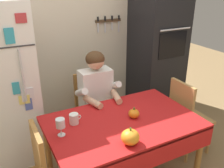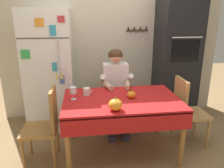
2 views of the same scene
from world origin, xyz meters
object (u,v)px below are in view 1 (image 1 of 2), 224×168
at_px(refrigerator, 1,91).
at_px(wall_oven, 157,51).
at_px(dining_table, 124,129).
at_px(coffee_mug, 74,119).
at_px(chair_right_side, 186,115).
at_px(chair_behind_person, 92,107).
at_px(pumpkin_medium, 130,137).
at_px(pumpkin_large, 134,114).
at_px(seated_person, 98,96).
at_px(wine_glass, 60,124).

height_order(refrigerator, wall_oven, wall_oven).
xyz_separation_m(dining_table, coffee_mug, (-0.42, 0.19, 0.13)).
bearing_deg(chair_right_side, wall_oven, 79.60).
xyz_separation_m(chair_behind_person, pumpkin_medium, (-0.14, -1.10, 0.29)).
relative_size(dining_table, pumpkin_medium, 9.35).
distance_m(pumpkin_large, pumpkin_medium, 0.41).
bearing_deg(refrigerator, chair_behind_person, -5.34).
relative_size(refrigerator, wall_oven, 0.86).
xyz_separation_m(dining_table, chair_right_side, (0.90, 0.11, -0.14)).
bearing_deg(chair_right_side, dining_table, -173.09).
distance_m(chair_behind_person, chair_right_side, 1.12).
relative_size(seated_person, pumpkin_large, 11.54).
bearing_deg(pumpkin_medium, pumpkin_large, 53.55).
bearing_deg(coffee_mug, pumpkin_medium, -59.57).
relative_size(wall_oven, dining_table, 1.50).
bearing_deg(dining_table, seated_person, 88.35).
xyz_separation_m(wall_oven, chair_right_side, (-0.15, -0.81, -0.54)).
xyz_separation_m(coffee_mug, pumpkin_large, (0.54, -0.17, -0.01)).
relative_size(chair_behind_person, coffee_mug, 8.27).
bearing_deg(seated_person, wine_glass, -137.52).
xyz_separation_m(wall_oven, wine_glass, (-1.63, -0.86, -0.20)).
relative_size(wine_glass, pumpkin_medium, 1.05).
xyz_separation_m(chair_behind_person, chair_right_side, (0.88, -0.68, 0.00)).
bearing_deg(dining_table, wine_glass, 174.10).
distance_m(refrigerator, dining_table, 1.32).
bearing_deg(coffee_mug, dining_table, -24.07).
xyz_separation_m(dining_table, seated_person, (0.02, 0.60, 0.08)).
bearing_deg(chair_behind_person, dining_table, -91.26).
height_order(coffee_mug, pumpkin_medium, pumpkin_medium).
relative_size(refrigerator, pumpkin_medium, 12.02).
distance_m(dining_table, wine_glass, 0.61).
xyz_separation_m(chair_right_side, pumpkin_medium, (-1.02, -0.42, 0.29)).
distance_m(dining_table, pumpkin_medium, 0.37).
relative_size(wall_oven, coffee_mug, 18.69).
bearing_deg(seated_person, dining_table, -91.65).
bearing_deg(pumpkin_large, wine_glass, 176.69).
relative_size(dining_table, pumpkin_large, 12.97).
bearing_deg(wall_oven, seated_person, -162.84).
bearing_deg(pumpkin_large, coffee_mug, 162.75).
bearing_deg(wall_oven, pumpkin_large, -135.82).
bearing_deg(chair_behind_person, refrigerator, 174.66).
bearing_deg(seated_person, coffee_mug, -136.03).
distance_m(refrigerator, wall_oven, 2.01).
xyz_separation_m(refrigerator, wine_glass, (0.37, -0.82, -0.05)).
relative_size(seated_person, wine_glass, 7.94).
relative_size(refrigerator, coffee_mug, 16.02).
height_order(wine_glass, pumpkin_large, wine_glass).
distance_m(seated_person, wine_glass, 0.81).
bearing_deg(dining_table, pumpkin_medium, -111.70).
relative_size(seated_person, coffee_mug, 11.08).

